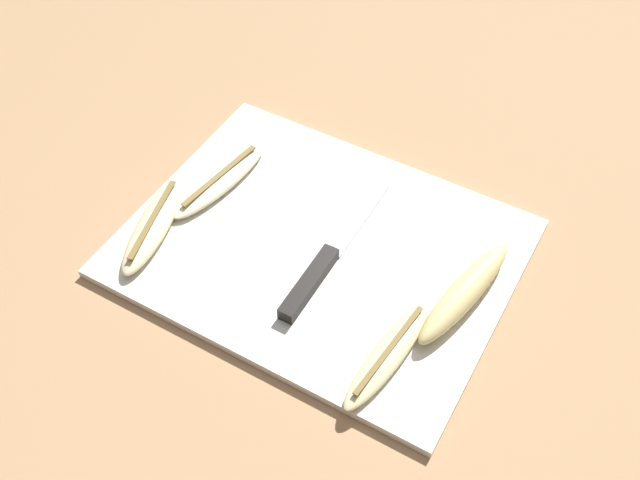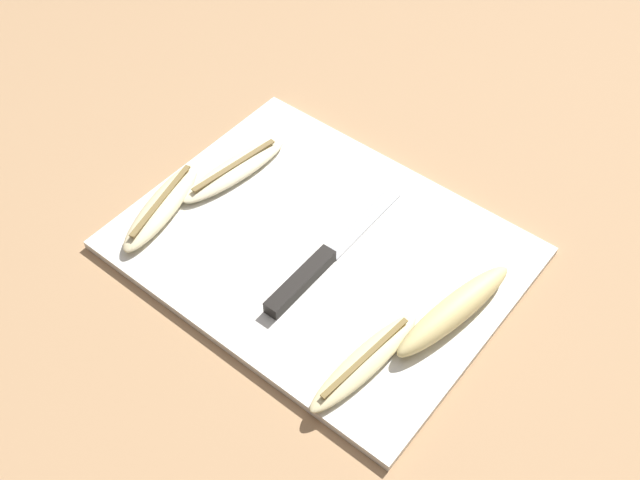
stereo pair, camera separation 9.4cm
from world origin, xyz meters
TOP-DOWN VIEW (x-y plane):
  - ground_plane at (0.00, 0.00)m, footprint 4.00×4.00m
  - cutting_board at (0.00, 0.00)m, footprint 0.48×0.37m
  - knife at (0.02, -0.04)m, footprint 0.02×0.26m
  - banana_golden_short at (0.19, 0.01)m, footprint 0.07×0.19m
  - banana_cream_curved at (-0.20, -0.08)m, footprint 0.08×0.18m
  - banana_bright_far at (-0.17, 0.03)m, footprint 0.07×0.18m
  - banana_soft_right at (0.15, -0.10)m, footprint 0.05×0.17m

SIDE VIEW (x-z plane):
  - ground_plane at x=0.00m, z-range 0.00..0.00m
  - cutting_board at x=0.00m, z-range 0.00..0.01m
  - knife at x=0.02m, z-range 0.01..0.03m
  - banana_bright_far at x=-0.17m, z-range 0.01..0.03m
  - banana_soft_right at x=0.15m, z-range 0.01..0.03m
  - banana_cream_curved at x=-0.20m, z-range 0.01..0.03m
  - banana_golden_short at x=0.19m, z-range 0.01..0.04m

